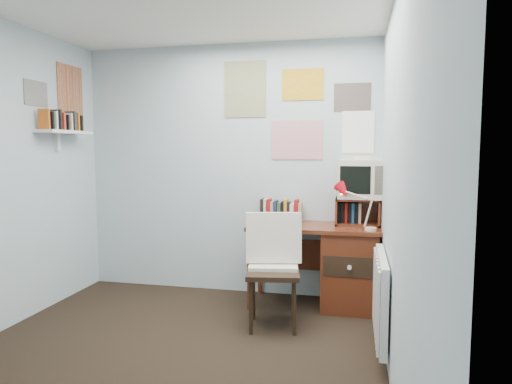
# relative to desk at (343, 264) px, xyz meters

# --- Properties ---
(ground) EXTENTS (3.50, 3.50, 0.00)m
(ground) POSITION_rel_desk_xyz_m (-1.17, -1.48, -0.41)
(ground) COLOR black
(ground) RESTS_ON ground
(back_wall) EXTENTS (3.00, 0.02, 2.50)m
(back_wall) POSITION_rel_desk_xyz_m (-1.17, 0.27, 0.84)
(back_wall) COLOR #B1C1CA
(back_wall) RESTS_ON ground
(right_wall) EXTENTS (0.02, 3.50, 2.50)m
(right_wall) POSITION_rel_desk_xyz_m (0.33, -1.48, 0.84)
(right_wall) COLOR #B1C1CA
(right_wall) RESTS_ON ground
(desk) EXTENTS (1.20, 0.55, 0.76)m
(desk) POSITION_rel_desk_xyz_m (0.00, 0.00, 0.00)
(desk) COLOR maroon
(desk) RESTS_ON ground
(desk_chair) EXTENTS (0.53, 0.51, 0.91)m
(desk_chair) POSITION_rel_desk_xyz_m (-0.55, -0.60, 0.05)
(desk_chair) COLOR black
(desk_chair) RESTS_ON ground
(desk_lamp) EXTENTS (0.27, 0.24, 0.36)m
(desk_lamp) POSITION_rel_desk_xyz_m (0.23, -0.18, 0.54)
(desk_lamp) COLOR red
(desk_lamp) RESTS_ON desk
(tv_riser) EXTENTS (0.40, 0.30, 0.25)m
(tv_riser) POSITION_rel_desk_xyz_m (0.12, 0.11, 0.48)
(tv_riser) COLOR maroon
(tv_riser) RESTS_ON desk
(crt_tv) EXTENTS (0.43, 0.40, 0.39)m
(crt_tv) POSITION_rel_desk_xyz_m (0.15, 0.13, 0.80)
(crt_tv) COLOR beige
(crt_tv) RESTS_ON tv_riser
(book_row) EXTENTS (0.60, 0.14, 0.22)m
(book_row) POSITION_rel_desk_xyz_m (-0.51, 0.18, 0.46)
(book_row) COLOR maroon
(book_row) RESTS_ON desk
(radiator) EXTENTS (0.09, 0.80, 0.60)m
(radiator) POSITION_rel_desk_xyz_m (0.29, -0.93, 0.01)
(radiator) COLOR white
(radiator) RESTS_ON right_wall
(wall_shelf) EXTENTS (0.20, 0.62, 0.24)m
(wall_shelf) POSITION_rel_desk_xyz_m (-2.57, -0.38, 1.21)
(wall_shelf) COLOR white
(wall_shelf) RESTS_ON left_wall
(posters_back) EXTENTS (1.20, 0.01, 0.90)m
(posters_back) POSITION_rel_desk_xyz_m (-0.47, 0.26, 1.44)
(posters_back) COLOR white
(posters_back) RESTS_ON back_wall
(posters_left) EXTENTS (0.01, 0.70, 0.60)m
(posters_left) POSITION_rel_desk_xyz_m (-2.67, -0.38, 1.59)
(posters_left) COLOR white
(posters_left) RESTS_ON left_wall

